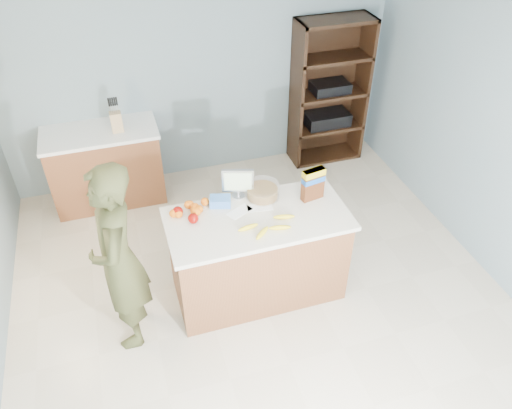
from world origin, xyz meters
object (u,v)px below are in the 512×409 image
object	(u,v)px
shelving_unit	(327,94)
cereal_box	(313,182)
tv	(238,182)
counter_peninsula	(258,258)
person	(119,260)

from	to	relation	value
shelving_unit	cereal_box	world-z (taller)	shelving_unit
tv	cereal_box	distance (m)	0.65
counter_peninsula	shelving_unit	xyz separation A→B (m)	(1.55, 2.05, 0.45)
counter_peninsula	shelving_unit	size ratio (longest dim) A/B	0.87
person	counter_peninsula	bearing A→B (deg)	100.69
cereal_box	counter_peninsula	bearing A→B (deg)	-168.44
shelving_unit	cereal_box	size ratio (longest dim) A/B	5.94
counter_peninsula	person	world-z (taller)	person
tv	cereal_box	world-z (taller)	cereal_box
shelving_unit	person	bearing A→B (deg)	-141.35
counter_peninsula	tv	xyz separation A→B (m)	(-0.08, 0.33, 0.64)
person	cereal_box	xyz separation A→B (m)	(1.71, 0.24, 0.22)
counter_peninsula	person	size ratio (longest dim) A/B	0.91
person	tv	bearing A→B (deg)	117.18
counter_peninsula	cereal_box	xyz separation A→B (m)	(0.54, 0.11, 0.66)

